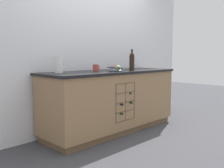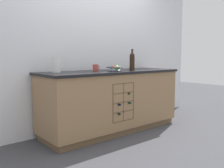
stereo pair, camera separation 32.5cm
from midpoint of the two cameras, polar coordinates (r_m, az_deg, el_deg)
name	(u,v)px [view 1 (the left image)]	position (r m, az deg, el deg)	size (l,w,h in m)	color
ground_plane	(112,130)	(3.82, -2.48, -10.54)	(14.00, 14.00, 0.00)	#424247
back_wall	(93,46)	(3.97, -6.66, 8.72)	(4.56, 0.06, 2.55)	white
kitchen_island	(112,100)	(3.71, -2.50, -3.79)	(2.20, 0.74, 0.90)	brown
fruit_bowl	(115,68)	(3.54, -1.86, 3.64)	(0.24, 0.24, 0.08)	#4C5666
white_pitcher	(59,64)	(3.26, -14.93, 4.36)	(0.17, 0.11, 0.21)	white
ceramic_mug	(96,68)	(3.61, -6.31, 3.73)	(0.12, 0.08, 0.09)	#B7473D
standing_wine_bottle	(132,61)	(3.68, 2.04, 5.27)	(0.08, 0.08, 0.31)	black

